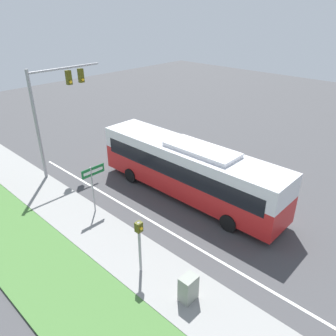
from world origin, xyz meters
TOP-DOWN VIEW (x-y plane):
  - ground_plane at (0.00, 0.00)m, footprint 80.00×80.00m
  - sidewalk at (-6.20, 0.00)m, footprint 2.80×80.00m
  - lane_divider_near at (-3.60, 0.00)m, footprint 0.14×30.00m
  - bus at (-0.19, 4.33)m, footprint 2.74×12.36m
  - signal_gantry at (-3.64, 12.70)m, footprint 5.11×0.41m
  - pedestrian_signal at (-6.56, 1.61)m, footprint 0.28×0.34m
  - street_sign at (-5.11, 6.91)m, footprint 1.43×0.08m
  - utility_cabinet at (-6.34, -0.90)m, footprint 0.69×0.52m

SIDE VIEW (x-z plane):
  - ground_plane at x=0.00m, z-range 0.00..0.00m
  - lane_divider_near at x=-3.60m, z-range 0.00..0.01m
  - sidewalk at x=-6.20m, z-range 0.00..0.12m
  - utility_cabinet at x=-6.34m, z-range 0.12..1.26m
  - pedestrian_signal at x=-6.56m, z-range 0.51..3.19m
  - bus at x=-0.19m, z-range 0.17..3.65m
  - street_sign at x=-5.11m, z-range 0.63..3.50m
  - signal_gantry at x=-3.64m, z-range 1.43..8.64m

